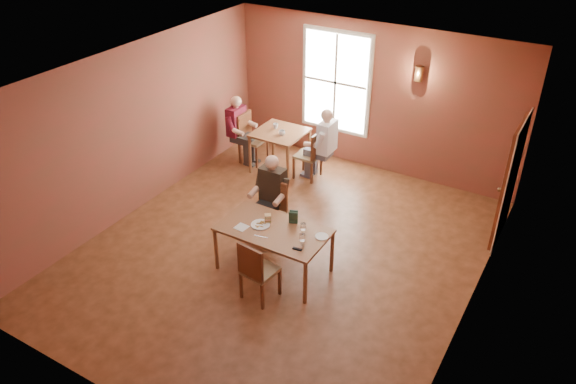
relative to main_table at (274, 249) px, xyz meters
The scene contains 29 objects.
ground 0.62m from the main_table, 106.24° to the left, with size 6.00×7.00×0.01m, color brown.
wall_back 4.11m from the main_table, 91.93° to the left, with size 6.00×0.04×3.00m, color brown.
wall_front 3.24m from the main_table, 92.51° to the right, with size 6.00×0.04×3.00m, color brown.
wall_left 3.36m from the main_table, behind, with size 0.04×7.00×3.00m, color brown.
wall_right 3.11m from the main_table, ahead, with size 0.04×7.00×3.00m, color brown.
ceiling 2.65m from the main_table, 106.24° to the left, with size 6.00×7.00×0.04m, color white.
window 4.23m from the main_table, 103.43° to the left, with size 1.36×0.10×1.96m, color white.
door 3.99m from the main_table, 44.50° to the left, with size 0.12×1.04×2.10m, color maroon.
wall_sconce 4.33m from the main_table, 78.76° to the left, with size 0.16×0.16×0.28m, color brown.
main_table is the anchor object (origin of this frame).
chair_diner_main 0.83m from the main_table, 127.57° to the left, with size 0.46×0.46×1.05m, color #532A13, non-canonical shape.
diner_main 0.86m from the main_table, 128.88° to the left, with size 0.56×0.56×1.41m, color black, non-canonical shape.
chair_empty 0.66m from the main_table, 76.16° to the right, with size 0.45×0.45×1.01m, color brown, non-canonical shape.
plate_food 0.47m from the main_table, behind, with size 0.30×0.30×0.04m, color white.
sandwich 0.49m from the main_table, 148.01° to the left, with size 0.10×0.09×0.12m, color tan.
goblet_a 0.68m from the main_table, 12.67° to the left, with size 0.08×0.08×0.21m, color white, non-canonical shape.
goblet_b 0.78m from the main_table, 14.16° to the right, with size 0.09×0.09×0.21m, color white, non-canonical shape.
menu_stand 0.60m from the main_table, 58.01° to the left, with size 0.13×0.07×0.22m, color #1C3523.
knife 0.48m from the main_table, 100.71° to the right, with size 0.22×0.02×0.00m, color white.
napkin 0.63m from the main_table, 153.98° to the right, with size 0.18×0.18×0.01m, color white.
side_plate 0.85m from the main_table, 14.16° to the left, with size 0.20×0.20×0.02m, color silver.
sunglasses 0.74m from the main_table, 25.15° to the right, with size 0.14×0.04×0.02m, color black.
second_table 3.32m from the main_table, 119.62° to the left, with size 0.97×0.97×0.85m, color brown, non-canonical shape.
chair_diner_white 3.05m from the main_table, 108.94° to the left, with size 0.45×0.45×1.02m, color #462613, non-canonical shape.
diner_white 3.06m from the main_table, 108.41° to the left, with size 0.58×0.58×1.46m, color silver, non-canonical shape.
chair_diner_maroon 3.69m from the main_table, 128.44° to the left, with size 0.47×0.47×1.07m, color #4E290F, non-canonical shape.
diner_maroon 3.72m from the main_table, 128.80° to the left, with size 0.56×0.56×1.40m, color #5B161B, non-canonical shape.
cup_a 3.19m from the main_table, 118.77° to the left, with size 0.13×0.13×0.10m, color white.
cup_b 3.52m from the main_table, 121.11° to the left, with size 0.11×0.11×0.10m, color white.
Camera 1 is at (3.87, -6.36, 5.65)m, focal length 35.00 mm.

